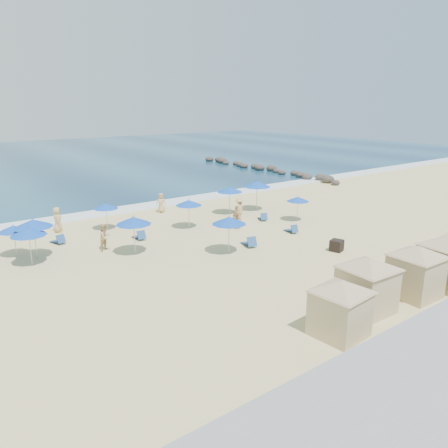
{
  "coord_description": "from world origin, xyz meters",
  "views": [
    {
      "loc": [
        -16.59,
        -19.83,
        9.23
      ],
      "look_at": [
        0.59,
        3.0,
        1.21
      ],
      "focal_mm": 35.0,
      "sensor_mm": 36.0,
      "label": 1
    }
  ],
  "objects": [
    {
      "name": "beachgoer_3",
      "position": [
        4.82,
        6.57,
        0.93
      ],
      "size": [
        1.37,
        1.12,
        1.85
      ],
      "primitive_type": "imported",
      "rotation": [
        0.0,
        0.0,
        3.56
      ],
      "color": "tan",
      "rests_on": "ground"
    },
    {
      "name": "rock_jetty",
      "position": [
        24.01,
        24.9,
        0.36
      ],
      "size": [
        2.56,
        26.66,
        0.96
      ],
      "color": "#2D2725",
      "rests_on": "ground"
    },
    {
      "name": "umbrella_6",
      "position": [
        0.43,
        7.16,
        1.96
      ],
      "size": [
        1.99,
        1.99,
        2.26
      ],
      "color": "#A5A8AD",
      "rests_on": "ground"
    },
    {
      "name": "umbrella_4",
      "position": [
        -4.69,
        10.51,
        1.8
      ],
      "size": [
        1.83,
        1.83,
        2.08
      ],
      "color": "#A5A8AD",
      "rests_on": "ground"
    },
    {
      "name": "beachgoer_2",
      "position": [
        3.14,
        4.82,
        0.9
      ],
      "size": [
        0.65,
        1.12,
        1.79
      ],
      "primitive_type": "imported",
      "rotation": [
        0.0,
        0.0,
        1.36
      ],
      "color": "tan",
      "rests_on": "ground"
    },
    {
      "name": "cabana_2",
      "position": [
        2.74,
        -9.64,
        1.63
      ],
      "size": [
        4.55,
        4.55,
        2.85
      ],
      "color": "tan",
      "rests_on": "ground"
    },
    {
      "name": "ground",
      "position": [
        0.0,
        0.0,
        0.0
      ],
      "size": [
        160.0,
        160.0,
        0.0
      ],
      "primitive_type": "plane",
      "color": "#D4C286",
      "rests_on": "ground"
    },
    {
      "name": "surf_line",
      "position": [
        0.0,
        15.5,
        0.04
      ],
      "size": [
        160.0,
        2.5,
        0.08
      ],
      "primitive_type": "cube",
      "color": "white",
      "rests_on": "ground"
    },
    {
      "name": "umbrella_0",
      "position": [
        -11.53,
        8.28,
        1.79
      ],
      "size": [
        1.81,
        1.81,
        2.06
      ],
      "color": "#A5A8AD",
      "rests_on": "ground"
    },
    {
      "name": "umbrella_8",
      "position": [
        8.21,
        8.35,
        2.34
      ],
      "size": [
        2.37,
        2.37,
        2.7
      ],
      "color": "#A5A8AD",
      "rests_on": "ground"
    },
    {
      "name": "cabana_3",
      "position": [
        5.22,
        -9.87,
        1.68
      ],
      "size": [
        4.66,
        4.66,
        2.94
      ],
      "color": "tan",
      "rests_on": "ground"
    },
    {
      "name": "beach_chair_1",
      "position": [
        -8.68,
        9.26,
        0.24
      ],
      "size": [
        0.85,
        1.35,
        0.69
      ],
      "color": "#244987",
      "rests_on": "ground"
    },
    {
      "name": "umbrella_9",
      "position": [
        8.51,
        3.74,
        1.78
      ],
      "size": [
        1.8,
        1.8,
        2.05
      ],
      "color": "#A5A8AD",
      "rests_on": "ground"
    },
    {
      "name": "beachgoer_1",
      "position": [
        -6.62,
        6.09,
        0.87
      ],
      "size": [
        1.04,
        0.95,
        1.74
      ],
      "primitive_type": "imported",
      "rotation": [
        0.0,
        0.0,
        0.43
      ],
      "color": "tan",
      "rests_on": "ground"
    },
    {
      "name": "beach_chair_5",
      "position": [
        6.39,
        5.48,
        0.23
      ],
      "size": [
        1.0,
        1.33,
        0.67
      ],
      "color": "#244987",
      "rests_on": "ground"
    },
    {
      "name": "trash_bin",
      "position": [
        5.11,
        -3.0,
        0.37
      ],
      "size": [
        0.92,
        0.92,
        0.73
      ],
      "primitive_type": "cube",
      "rotation": [
        0.0,
        0.0,
        0.3
      ],
      "color": "black",
      "rests_on": "ground"
    },
    {
      "name": "umbrella_3",
      "position": [
        -5.46,
        4.25,
        2.17
      ],
      "size": [
        2.2,
        2.2,
        2.5
      ],
      "color": "#A5A8AD",
      "rests_on": "ground"
    },
    {
      "name": "beachgoer_5",
      "position": [
        -7.84,
        12.03,
        0.93
      ],
      "size": [
        0.77,
        1.02,
        1.87
      ],
      "primitive_type": "imported",
      "rotation": [
        0.0,
        0.0,
        1.36
      ],
      "color": "tan",
      "rests_on": "ground"
    },
    {
      "name": "umbrella_5",
      "position": [
        -0.66,
        0.82,
        2.14
      ],
      "size": [
        2.17,
        2.17,
        2.47
      ],
      "color": "#A5A8AD",
      "rests_on": "ground"
    },
    {
      "name": "cabana_0",
      "position": [
        -3.2,
        -9.84,
        1.51
      ],
      "size": [
        4.18,
        4.18,
        2.63
      ],
      "color": "tan",
      "rests_on": "ground"
    },
    {
      "name": "beachgoer_4",
      "position": [
        1.1,
        12.69,
        0.85
      ],
      "size": [
        0.99,
        0.91,
        1.69
      ],
      "primitive_type": "imported",
      "rotation": [
        0.0,
        0.0,
        5.7
      ],
      "color": "tan",
      "rests_on": "ground"
    },
    {
      "name": "cabana_1",
      "position": [
        -0.5,
        -9.18,
        1.64
      ],
      "size": [
        4.55,
        4.55,
        2.86
      ],
      "color": "tan",
      "rests_on": "ground"
    },
    {
      "name": "beach_chair_2",
      "position": [
        -3.88,
        6.83,
        0.25
      ],
      "size": [
        0.61,
        1.3,
        0.71
      ],
      "color": "#244987",
      "rests_on": "ground"
    },
    {
      "name": "beach_chair_4",
      "position": [
        5.76,
        1.61,
        0.23
      ],
      "size": [
        0.74,
        1.29,
        0.67
      ],
      "color": "#244987",
      "rests_on": "ground"
    },
    {
      "name": "ocean",
      "position": [
        0.0,
        55.0,
        0.03
      ],
      "size": [
        160.0,
        80.0,
        0.06
      ],
      "primitive_type": "cube",
      "color": "#0E304F",
      "rests_on": "ground"
    },
    {
      "name": "umbrella_7",
      "position": [
        5.53,
        8.75,
        2.12
      ],
      "size": [
        2.15,
        2.15,
        2.44
      ],
      "color": "#A5A8AD",
      "rests_on": "ground"
    },
    {
      "name": "umbrella_2",
      "position": [
        -10.63,
        7.06,
        2.24
      ],
      "size": [
        2.27,
        2.27,
        2.58
      ],
      "color": "#A5A8AD",
      "rests_on": "ground"
    },
    {
      "name": "beach_chair_3",
      "position": [
        1.25,
        1.06,
        0.26
      ],
      "size": [
        0.95,
        1.49,
        0.76
      ],
      "color": "#244987",
      "rests_on": "ground"
    },
    {
      "name": "umbrella_1",
      "position": [
        -11.15,
        6.12,
        2.03
      ],
      "size": [
        2.06,
        2.06,
        2.34
      ],
      "color": "#A5A8AD",
      "rests_on": "ground"
    }
  ]
}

